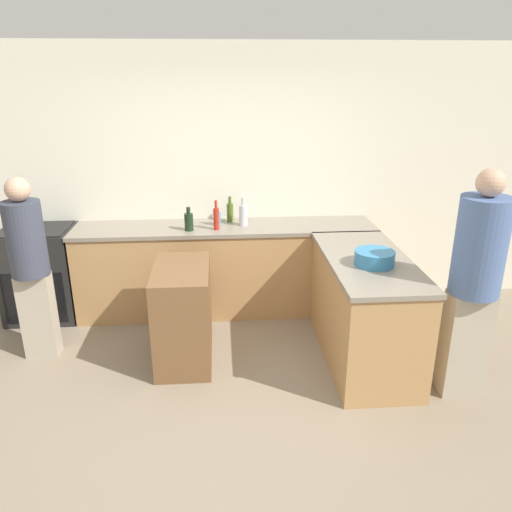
# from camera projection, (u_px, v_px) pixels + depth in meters

# --- Properties ---
(ground_plane) EXTENTS (14.00, 14.00, 0.00)m
(ground_plane) POSITION_uv_depth(u_px,v_px,m) (231.00, 409.00, 3.79)
(ground_plane) COLOR gray
(wall_back) EXTENTS (8.00, 0.06, 2.70)m
(wall_back) POSITION_uv_depth(u_px,v_px,m) (224.00, 179.00, 5.22)
(wall_back) COLOR silver
(wall_back) RESTS_ON ground_plane
(counter_back) EXTENTS (3.06, 0.61, 0.94)m
(counter_back) POSITION_uv_depth(u_px,v_px,m) (226.00, 268.00, 5.23)
(counter_back) COLOR tan
(counter_back) RESTS_ON ground_plane
(counter_peninsula) EXTENTS (0.69, 1.52, 0.94)m
(counter_peninsula) POSITION_uv_depth(u_px,v_px,m) (364.00, 309.00, 4.34)
(counter_peninsula) COLOR tan
(counter_peninsula) RESTS_ON ground_plane
(range_oven) EXTENTS (0.70, 0.59, 0.95)m
(range_oven) POSITION_uv_depth(u_px,v_px,m) (42.00, 273.00, 5.09)
(range_oven) COLOR black
(range_oven) RESTS_ON ground_plane
(island_table) EXTENTS (0.47, 0.81, 0.87)m
(island_table) POSITION_uv_depth(u_px,v_px,m) (183.00, 314.00, 4.32)
(island_table) COLOR brown
(island_table) RESTS_ON ground_plane
(mixing_bowl) EXTENTS (0.32, 0.32, 0.12)m
(mixing_bowl) POSITION_uv_depth(u_px,v_px,m) (374.00, 258.00, 4.02)
(mixing_bowl) COLOR teal
(mixing_bowl) RESTS_ON counter_peninsula
(wine_bottle_dark) EXTENTS (0.09, 0.09, 0.24)m
(wine_bottle_dark) POSITION_uv_depth(u_px,v_px,m) (189.00, 221.00, 4.89)
(wine_bottle_dark) COLOR black
(wine_bottle_dark) RESTS_ON counter_back
(hot_sauce_bottle) EXTENTS (0.06, 0.06, 0.30)m
(hot_sauce_bottle) POSITION_uv_depth(u_px,v_px,m) (216.00, 218.00, 4.90)
(hot_sauce_bottle) COLOR red
(hot_sauce_bottle) RESTS_ON counter_back
(olive_oil_bottle) EXTENTS (0.07, 0.07, 0.26)m
(olive_oil_bottle) POSITION_uv_depth(u_px,v_px,m) (230.00, 212.00, 5.18)
(olive_oil_bottle) COLOR #475B1E
(olive_oil_bottle) RESTS_ON counter_back
(dish_soap_bottle) EXTENTS (0.07, 0.07, 0.19)m
(dish_soap_bottle) POSITION_uv_depth(u_px,v_px,m) (217.00, 218.00, 5.07)
(dish_soap_bottle) COLOR #338CBF
(dish_soap_bottle) RESTS_ON counter_back
(vinegar_bottle_clear) EXTENTS (0.09, 0.09, 0.29)m
(vinegar_bottle_clear) POSITION_uv_depth(u_px,v_px,m) (243.00, 214.00, 5.04)
(vinegar_bottle_clear) COLOR silver
(vinegar_bottle_clear) RESTS_ON counter_back
(person_by_range) EXTENTS (0.31, 0.31, 1.62)m
(person_by_range) POSITION_uv_depth(u_px,v_px,m) (30.00, 263.00, 4.23)
(person_by_range) COLOR #ADA38E
(person_by_range) RESTS_ON ground_plane
(person_at_peninsula) EXTENTS (0.37, 0.37, 1.79)m
(person_at_peninsula) POSITION_uv_depth(u_px,v_px,m) (475.00, 279.00, 3.68)
(person_at_peninsula) COLOR #ADA38E
(person_at_peninsula) RESTS_ON ground_plane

